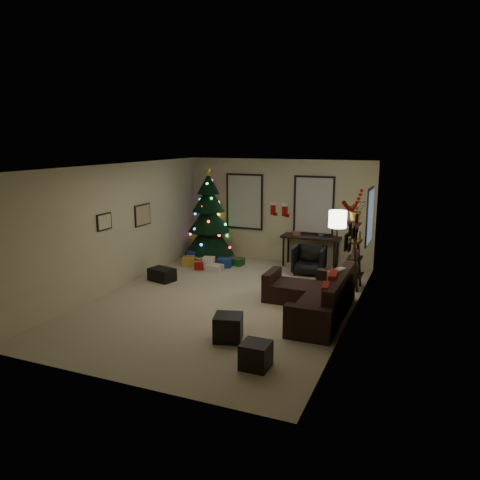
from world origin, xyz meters
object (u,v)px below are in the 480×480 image
(christmas_tree, at_px, (209,220))
(sofa, at_px, (316,299))
(desk_chair, at_px, (309,260))
(desk, at_px, (311,240))
(bookshelf, at_px, (356,253))

(christmas_tree, distance_m, sofa, 4.80)
(christmas_tree, height_order, sofa, christmas_tree)
(christmas_tree, height_order, desk_chair, christmas_tree)
(sofa, height_order, desk, sofa)
(christmas_tree, relative_size, bookshelf, 1.52)
(sofa, bearing_deg, desk_chair, 107.22)
(christmas_tree, relative_size, desk, 1.71)
(christmas_tree, bearing_deg, desk_chair, -9.15)
(desk, bearing_deg, bookshelf, -46.56)
(desk_chair, xyz_separation_m, bookshelf, (1.20, -0.77, 0.46))
(christmas_tree, height_order, bookshelf, christmas_tree)
(desk, height_order, bookshelf, bookshelf)
(christmas_tree, distance_m, desk_chair, 3.04)
(bookshelf, bearing_deg, desk_chair, 147.47)
(desk, distance_m, desk_chair, 0.76)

